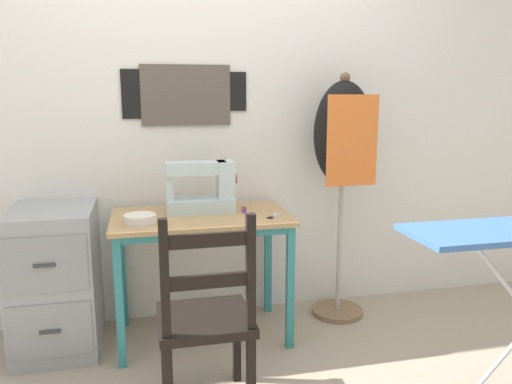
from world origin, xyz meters
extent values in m
plane|color=tan|center=(0.00, 0.00, 0.00)|extent=(14.00, 14.00, 0.00)
cube|color=silver|center=(0.00, 0.63, 1.27)|extent=(10.00, 0.05, 2.55)
cube|color=brown|center=(-0.04, 0.59, 1.36)|extent=(0.52, 0.02, 0.35)
cube|color=black|center=(-0.34, 0.59, 1.36)|extent=(0.12, 0.01, 0.28)
cube|color=black|center=(0.25, 0.59, 1.38)|extent=(0.14, 0.01, 0.23)
cube|color=tan|center=(0.00, 0.28, 0.70)|extent=(0.96, 0.56, 0.02)
cube|color=teal|center=(0.00, 0.04, 0.67)|extent=(0.88, 0.03, 0.04)
cube|color=teal|center=(-0.44, 0.04, 0.34)|extent=(0.04, 0.04, 0.69)
cube|color=teal|center=(0.44, 0.04, 0.34)|extent=(0.04, 0.04, 0.69)
cube|color=teal|center=(-0.44, 0.52, 0.34)|extent=(0.04, 0.04, 0.69)
cube|color=teal|center=(0.44, 0.52, 0.34)|extent=(0.04, 0.04, 0.69)
cube|color=silver|center=(0.01, 0.34, 0.75)|extent=(0.38, 0.15, 0.08)
cube|color=silver|center=(0.15, 0.34, 0.90)|extent=(0.09, 0.13, 0.21)
cube|color=silver|center=(-0.02, 0.34, 0.96)|extent=(0.33, 0.12, 0.07)
cube|color=silver|center=(-0.16, 0.34, 0.86)|extent=(0.04, 0.09, 0.14)
cylinder|color=#B22D2D|center=(0.20, 0.34, 0.90)|extent=(0.02, 0.06, 0.06)
cylinder|color=#99999E|center=(0.15, 0.34, 1.01)|extent=(0.01, 0.01, 0.02)
cylinder|color=silver|center=(-0.33, 0.16, 0.74)|extent=(0.16, 0.16, 0.05)
cylinder|color=gray|center=(-0.33, 0.16, 0.76)|extent=(0.13, 0.13, 0.01)
cube|color=silver|center=(0.39, 0.18, 0.72)|extent=(0.07, 0.10, 0.00)
cube|color=silver|center=(0.40, 0.17, 0.72)|extent=(0.09, 0.08, 0.00)
torus|color=black|center=(0.35, 0.12, 0.72)|extent=(0.03, 0.03, 0.01)
torus|color=black|center=(0.35, 0.12, 0.72)|extent=(0.03, 0.03, 0.01)
cylinder|color=purple|center=(0.24, 0.26, 0.73)|extent=(0.03, 0.03, 0.04)
cylinder|color=beige|center=(0.24, 0.26, 0.75)|extent=(0.03, 0.03, 0.00)
cylinder|color=beige|center=(0.24, 0.26, 0.72)|extent=(0.03, 0.03, 0.00)
cube|color=black|center=(-0.07, -0.37, 0.41)|extent=(0.40, 0.38, 0.04)
cube|color=black|center=(-0.24, -0.21, 0.19)|extent=(0.04, 0.04, 0.39)
cube|color=black|center=(0.10, -0.21, 0.19)|extent=(0.04, 0.04, 0.39)
cube|color=black|center=(0.10, -0.53, 0.19)|extent=(0.04, 0.04, 0.39)
cube|color=black|center=(-0.24, -0.53, 0.67)|extent=(0.04, 0.04, 0.48)
cube|color=black|center=(0.10, -0.53, 0.67)|extent=(0.04, 0.04, 0.48)
cube|color=black|center=(-0.07, -0.53, 0.81)|extent=(0.34, 0.02, 0.06)
cube|color=black|center=(-0.07, -0.53, 0.64)|extent=(0.34, 0.02, 0.06)
cube|color=#93999E|center=(-0.78, 0.34, 0.39)|extent=(0.43, 0.54, 0.78)
cube|color=gray|center=(-0.78, 0.07, 0.56)|extent=(0.40, 0.01, 0.28)
cube|color=#333338|center=(-0.78, 0.06, 0.56)|extent=(0.10, 0.01, 0.02)
cube|color=gray|center=(-0.78, 0.07, 0.22)|extent=(0.40, 0.01, 0.28)
cube|color=#333338|center=(-0.78, 0.06, 0.22)|extent=(0.10, 0.01, 0.02)
cylinder|color=#846647|center=(0.86, 0.38, 0.01)|extent=(0.32, 0.32, 0.03)
cylinder|color=#ADA89E|center=(0.86, 0.38, 0.48)|extent=(0.03, 0.03, 0.89)
ellipsoid|color=black|center=(0.86, 0.38, 1.14)|extent=(0.36, 0.26, 0.61)
sphere|color=brown|center=(0.86, 0.38, 1.46)|extent=(0.06, 0.06, 0.06)
cube|color=orange|center=(0.86, 0.25, 1.11)|extent=(0.30, 0.01, 0.52)
camera|label=1|loc=(-0.30, -2.38, 1.37)|focal=35.00mm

